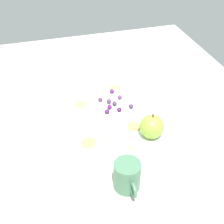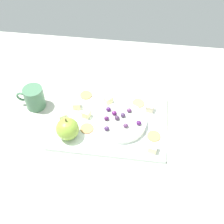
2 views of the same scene
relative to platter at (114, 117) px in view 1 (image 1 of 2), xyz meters
The scene contains 25 objects.
table 4.56cm from the platter, 46.44° to the right, with size 132.01×103.59×4.54cm, color #B3B7A6.
platter is the anchor object (origin of this frame).
serving_dish 4.50cm from the platter, 12.13° to the right, with size 16.59×16.59×2.22cm, color silver.
apple_whole 15.57cm from the platter, 147.92° to the right, with size 7.43×7.43×7.43cm, color #87AD38.
apple_stem 17.27cm from the platter, 147.92° to the right, with size 0.50×0.50×1.20cm, color brown.
cheese_cube_0 8.73cm from the platter, behind, with size 2.59×2.59×2.59cm, color beige.
cheese_cube_1 14.99cm from the platter, 27.35° to the left, with size 2.59×2.59×2.59cm, color beige.
cheese_cube_2 9.36cm from the platter, 102.17° to the left, with size 2.59×2.59×2.59cm, color beige.
cheese_cube_3 18.19cm from the platter, 34.44° to the right, with size 2.59×2.59×2.59cm, color beige.
cheese_cube_4 13.69cm from the platter, 159.25° to the left, with size 2.59×2.59×2.59cm, color beige.
cheese_cube_5 16.64cm from the platter, behind, with size 2.59×2.59×2.59cm, color beige.
cracker_0 8.46cm from the platter, 149.44° to the right, with size 4.45×4.45×0.40cm, color #AF8052.
cracker_1 15.41cm from the platter, 133.36° to the left, with size 4.45×4.45×0.40cm, color #A98B51.
cracker_2 15.78cm from the platter, 16.76° to the right, with size 4.45×4.45×0.40cm, color tan.
cracker_3 13.14cm from the platter, 46.90° to the left, with size 4.45×4.45×0.40cm, color tan.
grape_0 5.65cm from the platter, 10.04° to the left, with size 1.73×1.55×1.59cm, color #472F54.
grape_1 3.92cm from the platter, 126.75° to the right, with size 1.73×1.55×1.41cm, color #45184A.
grape_2 7.53cm from the platter, 32.12° to the right, with size 1.73×1.55×1.38cm, color #543057.
grape_3 4.23cm from the platter, 20.20° to the right, with size 1.73×1.55×1.64cm, color #452C4B.
grape_4 6.62cm from the platter, 93.84° to the right, with size 1.73×1.55×1.45cm, color #422754.
grape_5 4.03cm from the platter, 47.31° to the left, with size 1.73×1.55×1.50cm, color #57175A.
grape_6 10.60cm from the platter, 11.17° to the right, with size 1.73×1.55×1.51cm, color #4A1A59.
grape_7 4.62cm from the platter, 108.58° to the left, with size 1.73×1.55×1.43cm, color #411953.
grape_8 7.80cm from the platter, 27.70° to the left, with size 1.73×1.55×1.43cm, color #552B57.
cup 28.55cm from the platter, behind, with size 10.16×6.95×8.31cm.
Camera 1 is at (-77.87, 25.04, 68.93)cm, focal length 48.62 mm.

